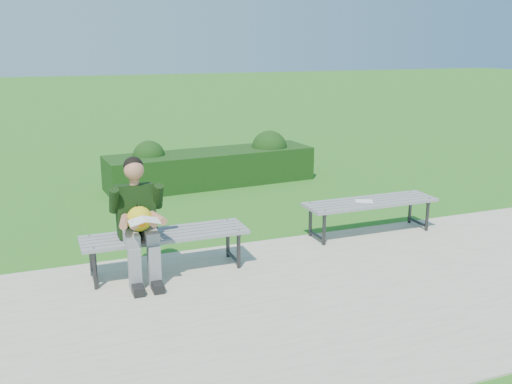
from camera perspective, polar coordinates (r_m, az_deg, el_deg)
ground at (r=7.41m, az=1.76°, el=-4.87°), size 80.00×80.00×0.00m
walkway at (r=5.95m, az=8.46°, el=-10.00°), size 30.00×3.50×0.02m
hedge at (r=10.28m, az=-4.20°, el=2.72°), size 3.79×1.22×0.90m
bench_left at (r=6.32m, az=-9.04°, el=-4.55°), size 1.80×0.50×0.46m
bench_right at (r=7.65m, az=11.36°, el=-1.24°), size 1.80×0.50×0.46m
seated_boy at (r=6.09m, az=-11.71°, el=-2.48°), size 0.56×0.76×1.31m
paper_sheet at (r=7.58m, az=10.75°, el=-0.90°), size 0.27×0.24×0.01m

